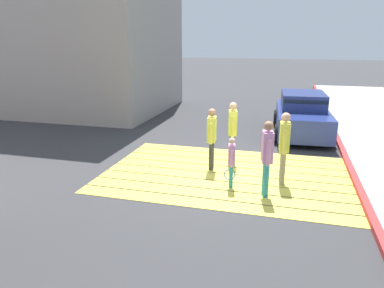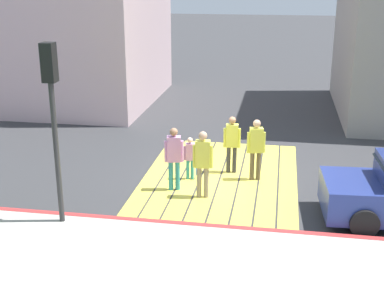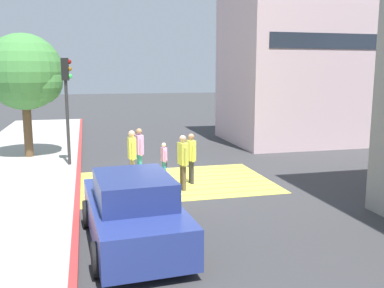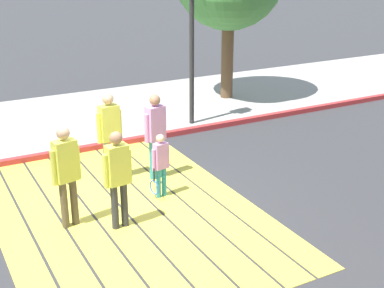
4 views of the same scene
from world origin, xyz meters
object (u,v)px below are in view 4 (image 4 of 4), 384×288
object	(u,v)px
traffic_light_corner	(192,8)
pedestrian_child_with_racket	(160,163)
pedestrian_adult_trailing	(156,131)
pedestrian_adult_lead	(66,169)
pedestrian_adult_side	(110,131)
pedestrian_teen_behind	(118,173)

from	to	relation	value
traffic_light_corner	pedestrian_child_with_racket	bearing A→B (deg)	-36.47
traffic_light_corner	pedestrian_child_with_racket	size ratio (longest dim) A/B	3.39
traffic_light_corner	pedestrian_adult_trailing	distance (m)	3.85
traffic_light_corner	pedestrian_adult_lead	bearing A→B (deg)	-49.95
pedestrian_adult_lead	pedestrian_adult_trailing	world-z (taller)	pedestrian_adult_lead
pedestrian_adult_lead	pedestrian_child_with_racket	world-z (taller)	pedestrian_adult_lead
pedestrian_adult_lead	pedestrian_adult_side	size ratio (longest dim) A/B	0.98
traffic_light_corner	pedestrian_adult_lead	world-z (taller)	traffic_light_corner
traffic_light_corner	pedestrian_teen_behind	bearing A→B (deg)	-41.29
traffic_light_corner	pedestrian_adult_lead	size ratio (longest dim) A/B	2.39
pedestrian_adult_trailing	pedestrian_child_with_racket	distance (m)	0.95
traffic_light_corner	pedestrian_adult_side	xyz separation A→B (m)	(2.12, -2.98, -1.99)
pedestrian_child_with_racket	pedestrian_adult_lead	bearing A→B (deg)	-81.50
pedestrian_adult_side	pedestrian_child_with_racket	distance (m)	1.35
pedestrian_adult_trailing	pedestrian_teen_behind	xyz separation A→B (m)	(1.56, -1.39, -0.03)
pedestrian_adult_side	pedestrian_teen_behind	bearing A→B (deg)	-16.37
pedestrian_adult_lead	pedestrian_teen_behind	xyz separation A→B (m)	(0.45, 0.72, -0.04)
pedestrian_adult_trailing	pedestrian_teen_behind	distance (m)	2.09
pedestrian_adult_trailing	pedestrian_adult_side	world-z (taller)	pedestrian_adult_side
traffic_light_corner	pedestrian_adult_side	size ratio (longest dim) A/B	2.35
pedestrian_adult_trailing	pedestrian_teen_behind	bearing A→B (deg)	-41.66
pedestrian_adult_trailing	pedestrian_adult_side	distance (m)	0.90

